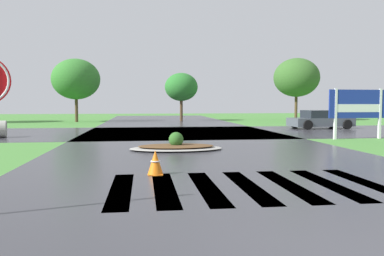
{
  "coord_description": "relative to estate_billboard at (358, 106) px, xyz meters",
  "views": [
    {
      "loc": [
        -2.23,
        -3.59,
        1.79
      ],
      "look_at": [
        -0.38,
        11.07,
        0.83
      ],
      "focal_mm": 36.26,
      "sensor_mm": 36.0,
      "label": 1
    }
  ],
  "objects": [
    {
      "name": "asphalt_roadway",
      "position": [
        -8.28,
        -4.32,
        -1.62
      ],
      "size": [
        11.4,
        80.0,
        0.01
      ],
      "primitive_type": "cube",
      "color": "#35353A",
      "rests_on": "ground"
    },
    {
      "name": "asphalt_cross_road",
      "position": [
        -8.28,
        5.36,
        -1.62
      ],
      "size": [
        90.0,
        10.26,
        0.01
      ],
      "primitive_type": "cube",
      "color": "#35353A",
      "rests_on": "ground"
    },
    {
      "name": "crosswalk_stripes",
      "position": [
        -8.28,
        -9.9,
        -1.62
      ],
      "size": [
        5.85,
        3.39,
        0.01
      ],
      "color": "white",
      "rests_on": "ground"
    },
    {
      "name": "estate_billboard",
      "position": [
        0.0,
        0.0,
        0.0
      ],
      "size": [
        3.11,
        0.27,
        2.48
      ],
      "rotation": [
        0.0,
        0.0,
        3.2
      ],
      "color": "white",
      "rests_on": "ground"
    },
    {
      "name": "median_island",
      "position": [
        -9.28,
        -3.3,
        -1.5
      ],
      "size": [
        3.52,
        1.94,
        0.68
      ],
      "color": "#9E9B93",
      "rests_on": "ground"
    },
    {
      "name": "car_blue_compact",
      "position": [
        1.68,
        7.6,
        -1.04
      ],
      "size": [
        4.43,
        2.36,
        1.27
      ],
      "rotation": [
        0.0,
        0.0,
        0.08
      ],
      "color": "#4C545B",
      "rests_on": "ground"
    },
    {
      "name": "traffic_cone",
      "position": [
        -10.22,
        -8.32,
        -1.33
      ],
      "size": [
        0.4,
        0.4,
        0.62
      ],
      "color": "orange",
      "rests_on": "ground"
    },
    {
      "name": "background_treeline",
      "position": [
        -12.15,
        19.14,
        2.38
      ],
      "size": [
        36.02,
        5.32,
        6.22
      ],
      "color": "#4C3823",
      "rests_on": "ground"
    }
  ]
}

